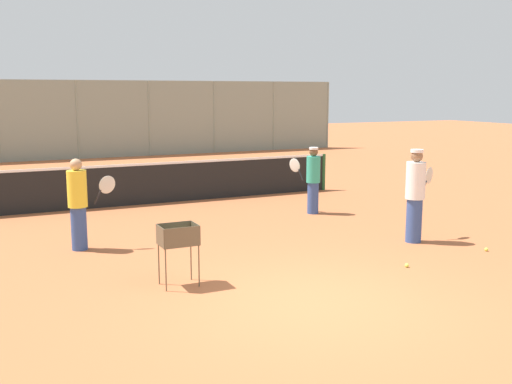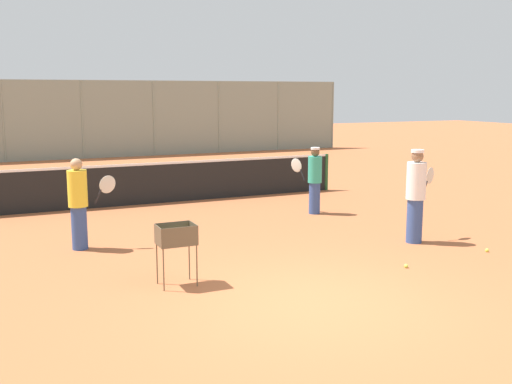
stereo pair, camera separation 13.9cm
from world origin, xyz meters
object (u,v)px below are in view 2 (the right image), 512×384
Objects in this scene: tennis_net at (154,182)px; player_white_outfit at (416,195)px; player_red_cap at (79,203)px; ball_cart at (176,240)px; player_yellow_shirt at (314,179)px.

player_white_outfit is (3.50, -6.06, 0.37)m from tennis_net.
ball_cart is (1.00, -2.76, -0.16)m from player_red_cap.
player_white_outfit reaches higher than player_red_cap.
player_white_outfit is at bearing 156.37° from player_yellow_shirt.
ball_cart is at bearing 99.69° from player_yellow_shirt.
tennis_net is 4.61m from player_red_cap.
player_yellow_shirt is 1.70× the size of ball_cart.
tennis_net is 7.01m from player_white_outfit.
player_white_outfit reaches higher than tennis_net.
player_yellow_shirt is at bearing 74.69° from player_white_outfit.
tennis_net is 6.63× the size of player_yellow_shirt.
ball_cart is (-1.44, -6.66, 0.15)m from tennis_net.
player_red_cap is at bearing -122.02° from tennis_net.
player_white_outfit is 1.93× the size of ball_cart.
tennis_net is at bearing 77.83° from ball_cart.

